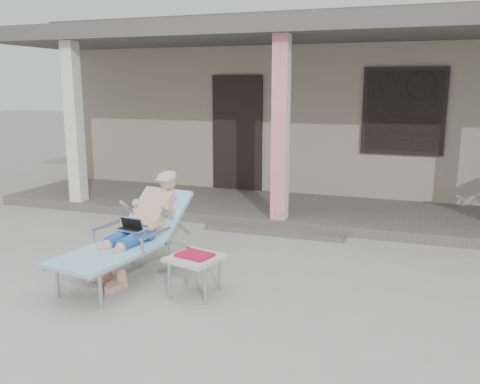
% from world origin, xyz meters
% --- Properties ---
extents(ground, '(60.00, 60.00, 0.00)m').
position_xyz_m(ground, '(0.00, 0.00, 0.00)').
color(ground, '#9E9E99').
rests_on(ground, ground).
extents(house, '(10.40, 5.40, 3.30)m').
position_xyz_m(house, '(0.00, 6.50, 1.67)').
color(house, gray).
rests_on(house, ground).
extents(porch_deck, '(10.00, 2.00, 0.15)m').
position_xyz_m(porch_deck, '(0.00, 3.00, 0.07)').
color(porch_deck, '#605B56').
rests_on(porch_deck, ground).
extents(porch_overhang, '(10.00, 2.30, 2.85)m').
position_xyz_m(porch_overhang, '(0.00, 2.95, 2.79)').
color(porch_overhang, silver).
rests_on(porch_overhang, porch_deck).
extents(porch_step, '(2.00, 0.30, 0.07)m').
position_xyz_m(porch_step, '(0.00, 1.85, 0.04)').
color(porch_step, '#605B56').
rests_on(porch_step, ground).
extents(lounger, '(0.92, 1.83, 1.15)m').
position_xyz_m(lounger, '(-1.02, -0.20, 0.71)').
color(lounger, '#B7B7BC').
rests_on(lounger, ground).
extents(side_table, '(0.58, 0.58, 0.43)m').
position_xyz_m(side_table, '(-0.17, -0.48, 0.36)').
color(side_table, beige).
rests_on(side_table, ground).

